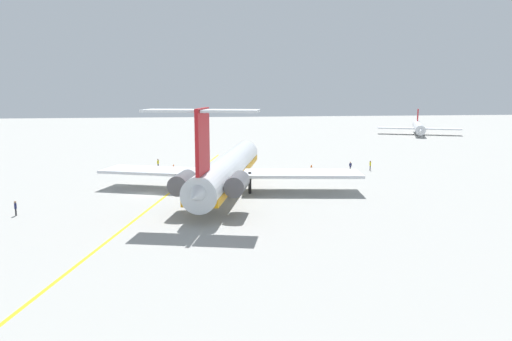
% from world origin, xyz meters
% --- Properties ---
extents(ground, '(396.48, 396.48, 0.00)m').
position_xyz_m(ground, '(0.00, 0.00, 0.00)').
color(ground, '#9E9E99').
extents(main_jetliner, '(42.80, 38.26, 12.63)m').
position_xyz_m(main_jetliner, '(0.65, 11.24, 3.44)').
color(main_jetliner, silver).
rests_on(main_jetliner, ground).
extents(airliner_far_left, '(25.70, 25.90, 8.02)m').
position_xyz_m(airliner_far_left, '(-82.46, 80.34, 2.36)').
color(airliner_far_left, silver).
rests_on(airliner_far_left, ground).
extents(ground_crew_near_nose, '(0.33, 0.35, 1.76)m').
position_xyz_m(ground_crew_near_nose, '(10.16, -14.29, 1.11)').
color(ground_crew_near_nose, black).
rests_on(ground_crew_near_nose, ground).
extents(ground_crew_near_tail, '(0.46, 0.29, 1.82)m').
position_xyz_m(ground_crew_near_tail, '(-15.58, 38.62, 1.15)').
color(ground_crew_near_tail, black).
rests_on(ground_crew_near_tail, ground).
extents(ground_crew_portside, '(0.32, 0.34, 1.71)m').
position_xyz_m(ground_crew_portside, '(-23.57, 0.02, 1.08)').
color(ground_crew_portside, black).
rests_on(ground_crew_portside, ground).
extents(ground_crew_starboard, '(0.28, 0.45, 1.78)m').
position_xyz_m(ground_crew_starboard, '(-15.08, 34.70, 1.13)').
color(ground_crew_starboard, black).
rests_on(ground_crew_starboard, ground).
extents(safety_cone_nose, '(0.40, 0.40, 0.55)m').
position_xyz_m(safety_cone_nose, '(-20.62, 28.88, 0.28)').
color(safety_cone_nose, '#EA590F').
rests_on(safety_cone_nose, ground).
extents(safety_cone_wingtip, '(0.40, 0.40, 0.55)m').
position_xyz_m(safety_cone_wingtip, '(-24.59, 2.83, 0.28)').
color(safety_cone_wingtip, '#EA590F').
rests_on(safety_cone_wingtip, ground).
extents(taxiway_centreline, '(81.78, 19.13, 0.01)m').
position_xyz_m(taxiway_centreline, '(-0.53, 3.06, 0.00)').
color(taxiway_centreline, gold).
rests_on(taxiway_centreline, ground).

